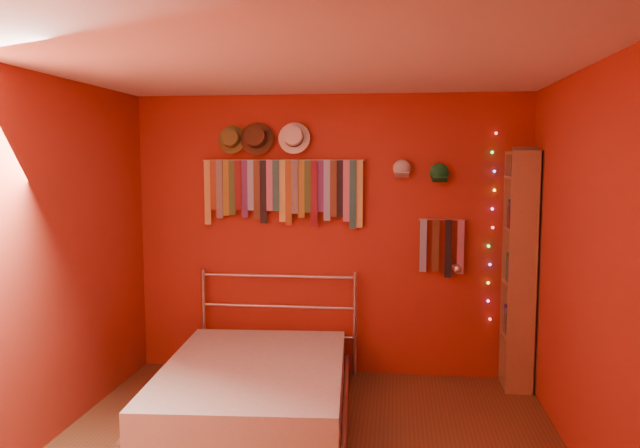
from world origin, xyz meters
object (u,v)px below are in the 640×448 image
at_px(tie_rack, 284,188).
at_px(reading_lamp, 457,268).
at_px(bookshelf, 525,269).
at_px(bed, 254,388).

bearing_deg(tie_rack, reading_lamp, -6.86).
bearing_deg(bookshelf, reading_lamp, -177.28).
bearing_deg(tie_rack, bookshelf, -4.30).
bearing_deg(reading_lamp, bed, -151.71).
bearing_deg(reading_lamp, bookshelf, 2.72).
relative_size(reading_lamp, bed, 0.16).
relative_size(tie_rack, bookshelf, 0.72).
bearing_deg(tie_rack, bed, -92.83).
xyz_separation_m(tie_rack, reading_lamp, (1.51, -0.18, -0.66)).
distance_m(bookshelf, bed, 2.42).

